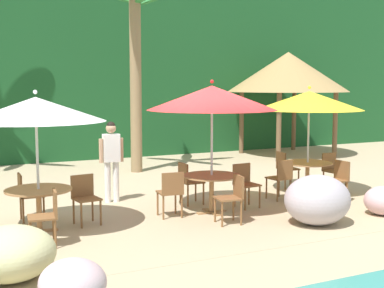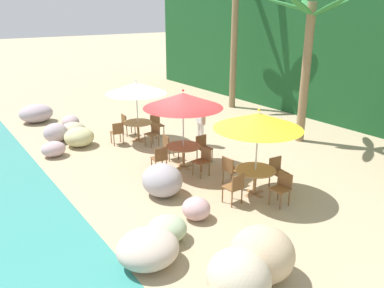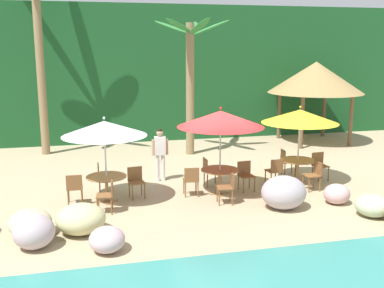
{
  "view_description": "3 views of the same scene",
  "coord_description": "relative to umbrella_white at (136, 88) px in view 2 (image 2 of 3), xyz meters",
  "views": [
    {
      "loc": [
        -4.61,
        -9.07,
        2.48
      ],
      "look_at": [
        -0.08,
        0.3,
        1.29
      ],
      "focal_mm": 49.74,
      "sensor_mm": 36.0,
      "label": 1
    },
    {
      "loc": [
        9.78,
        -6.68,
        4.91
      ],
      "look_at": [
        0.54,
        -0.19,
        0.92
      ],
      "focal_mm": 36.52,
      "sensor_mm": 36.0,
      "label": 2
    },
    {
      "loc": [
        -3.72,
        -12.56,
        4.23
      ],
      "look_at": [
        -0.55,
        0.54,
        1.37
      ],
      "focal_mm": 43.44,
      "sensor_mm": 36.0,
      "label": 3
    }
  ],
  "objects": [
    {
      "name": "palm_tree_nearest",
      "position": [
        -2.01,
        6.46,
        2.7
      ],
      "size": [
        3.91,
        3.43,
        7.04
      ],
      "color": "olive",
      "rests_on": "ground"
    },
    {
      "name": "dining_table_white",
      "position": [
        -0.0,
        -0.0,
        -1.45
      ],
      "size": [
        1.1,
        1.1,
        0.74
      ],
      "color": "#A37547",
      "rests_on": "ground"
    },
    {
      "name": "chair_white_inland",
      "position": [
        -0.07,
        0.85,
        -1.55
      ],
      "size": [
        0.44,
        0.43,
        0.87
      ],
      "color": "brown",
      "rests_on": "ground"
    },
    {
      "name": "dining_table_red",
      "position": [
        3.22,
        -0.07,
        -1.45
      ],
      "size": [
        1.1,
        1.1,
        0.74
      ],
      "color": "#A37547",
      "rests_on": "ground"
    },
    {
      "name": "umbrella_red",
      "position": [
        3.22,
        -0.07,
        0.15
      ],
      "size": [
        2.47,
        2.47,
        2.55
      ],
      "color": "silver",
      "rests_on": "ground"
    },
    {
      "name": "chair_red_inland",
      "position": [
        3.12,
        0.78,
        -1.55
      ],
      "size": [
        0.43,
        0.42,
        0.87
      ],
      "color": "brown",
      "rests_on": "ground"
    },
    {
      "name": "chair_yellow_left",
      "position": [
        5.09,
        0.29,
        -1.55
      ],
      "size": [
        0.47,
        0.47,
        0.87
      ],
      "color": "brown",
      "rests_on": "ground"
    },
    {
      "name": "chair_red_right",
      "position": [
        3.2,
        -0.92,
        -1.55
      ],
      "size": [
        0.48,
        0.47,
        0.87
      ],
      "color": "brown",
      "rests_on": "ground"
    },
    {
      "name": "palm_tree_second",
      "position": [
        3.58,
        5.1,
        1.41
      ],
      "size": [
        2.86,
        3.04,
        5.23
      ],
      "color": "olive",
      "rests_on": "ground"
    },
    {
      "name": "chair_red_left",
      "position": [
        2.37,
        -0.08,
        -1.55
      ],
      "size": [
        0.46,
        0.46,
        0.87
      ],
      "color": "brown",
      "rests_on": "ground"
    },
    {
      "name": "terrace_deck",
      "position": [
        3.13,
        0.14,
        -2.06
      ],
      "size": [
        18.0,
        5.2,
        0.01
      ],
      "color": "tan",
      "rests_on": "ground"
    },
    {
      "name": "chair_yellow_inland",
      "position": [
        5.93,
        1.33,
        -1.55
      ],
      "size": [
        0.47,
        0.47,
        0.87
      ],
      "color": "brown",
      "rests_on": "ground"
    },
    {
      "name": "dining_table_yellow",
      "position": [
        5.93,
        0.47,
        -1.45
      ],
      "size": [
        1.1,
        1.1,
        0.74
      ],
      "color": "#A37547",
      "rests_on": "ground"
    },
    {
      "name": "umbrella_yellow",
      "position": [
        5.93,
        0.47,
        0.05
      ],
      "size": [
        2.36,
        2.36,
        2.43
      ],
      "color": "silver",
      "rests_on": "ground"
    },
    {
      "name": "waiter_in_white",
      "position": [
        1.78,
        1.67,
        -1.08
      ],
      "size": [
        0.52,
        0.22,
        1.7
      ],
      "color": "white",
      "rests_on": "ground"
    },
    {
      "name": "umbrella_white",
      "position": [
        0.0,
        0.0,
        0.0
      ],
      "size": [
        2.28,
        2.28,
        2.38
      ],
      "color": "silver",
      "rests_on": "ground"
    },
    {
      "name": "chair_red_seaward",
      "position": [
        4.06,
        0.1,
        -1.55
      ],
      "size": [
        0.45,
        0.46,
        0.87
      ],
      "color": "brown",
      "rests_on": "ground"
    },
    {
      "name": "chair_yellow_right",
      "position": [
        6.06,
        -0.37,
        -1.55
      ],
      "size": [
        0.45,
        0.44,
        0.87
      ],
      "color": "brown",
      "rests_on": "ground"
    },
    {
      "name": "chair_white_left",
      "position": [
        -0.85,
        -0.07,
        -1.55
      ],
      "size": [
        0.43,
        0.44,
        0.87
      ],
      "color": "brown",
      "rests_on": "ground"
    },
    {
      "name": "rock_seawall",
      "position": [
        3.42,
        -2.4,
        -1.67
      ],
      "size": [
        15.0,
        2.99,
        1.04
      ],
      "color": "#C9B78C",
      "rests_on": "ground"
    },
    {
      "name": "ground_plane",
      "position": [
        3.13,
        0.14,
        -2.06
      ],
      "size": [
        120.0,
        120.0,
        0.0
      ],
      "primitive_type": "plane",
      "color": "tan"
    },
    {
      "name": "chair_white_right",
      "position": [
        -0.01,
        -0.85,
        -1.55
      ],
      "size": [
        0.47,
        0.47,
        0.87
      ],
      "color": "brown",
      "rests_on": "ground"
    },
    {
      "name": "chair_yellow_seaward",
      "position": [
        6.77,
        0.64,
        -1.55
      ],
      "size": [
        0.45,
        0.46,
        0.87
      ],
      "color": "brown",
      "rests_on": "ground"
    },
    {
      "name": "foliage_backdrop",
      "position": [
        3.13,
        9.14,
        0.94
      ],
      "size": [
        28.0,
        2.4,
        6.0
      ],
      "color": "#194C23",
      "rests_on": "ground"
    },
    {
      "name": "chair_white_seaward",
      "position": [
        0.83,
        0.21,
        -1.55
      ],
      "size": [
        0.47,
        0.48,
        0.87
      ],
      "color": "brown",
      "rests_on": "ground"
    }
  ]
}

